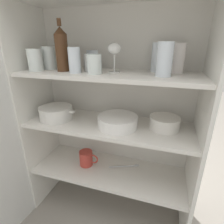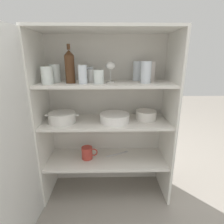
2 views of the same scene
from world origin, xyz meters
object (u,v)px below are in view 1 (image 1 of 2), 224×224
at_px(casserole_dish, 56,113).
at_px(coffee_mug_primary, 86,158).
at_px(plate_stack_white, 118,121).
at_px(wine_bottle, 62,49).
at_px(mixing_bowl_large, 165,122).

relative_size(casserole_dish, coffee_mug_primary, 1.92).
bearing_deg(coffee_mug_primary, plate_stack_white, -6.37).
xyz_separation_m(plate_stack_white, coffee_mug_primary, (-0.22, 0.02, -0.31)).
bearing_deg(wine_bottle, casserole_dish, -179.62).
relative_size(wine_bottle, casserole_dish, 1.03).
bearing_deg(mixing_bowl_large, plate_stack_white, -168.29).
bearing_deg(wine_bottle, mixing_bowl_large, 5.97).
xyz_separation_m(wine_bottle, plate_stack_white, (0.31, 0.01, -0.37)).
relative_size(mixing_bowl_large, casserole_dish, 0.64).
height_order(mixing_bowl_large, coffee_mug_primary, mixing_bowl_large).
xyz_separation_m(wine_bottle, casserole_dish, (-0.08, -0.00, -0.37)).
bearing_deg(mixing_bowl_large, casserole_dish, -174.74).
xyz_separation_m(mixing_bowl_large, casserole_dish, (-0.63, -0.06, 0.00)).
relative_size(wine_bottle, coffee_mug_primary, 1.98).
bearing_deg(wine_bottle, coffee_mug_primary, 19.73).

